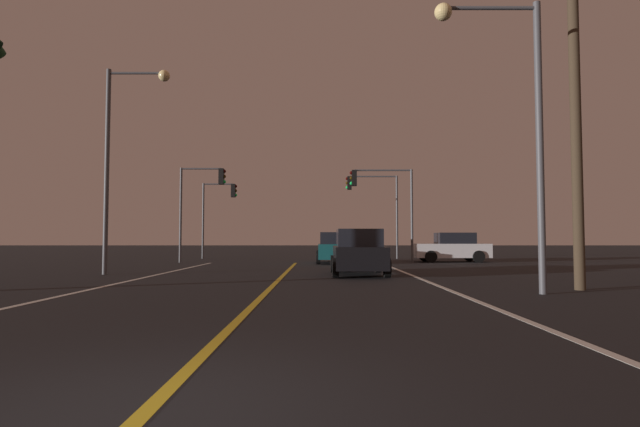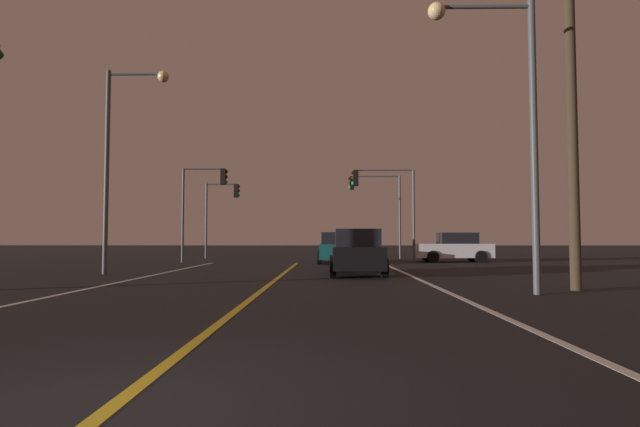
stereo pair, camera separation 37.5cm
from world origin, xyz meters
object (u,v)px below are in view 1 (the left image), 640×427
at_px(traffic_light_near_left, 203,192).
at_px(traffic_light_far_left, 220,203).
at_px(car_lead_same_lane, 359,253).
at_px(street_lamp_left_mid, 123,143).
at_px(car_ahead_far, 335,248).
at_px(street_lamp_right_near, 513,103).
at_px(car_crossing_side, 453,248).
at_px(traffic_light_far_right, 373,197).
at_px(traffic_light_near_right, 382,193).
at_px(utility_pole_right, 576,91).

xyz_separation_m(traffic_light_near_left, traffic_light_far_left, (-0.11, 5.50, -0.21)).
relative_size(car_lead_same_lane, street_lamp_left_mid, 0.55).
xyz_separation_m(car_ahead_far, street_lamp_left_mid, (-8.37, -8.96, 4.20)).
bearing_deg(traffic_light_near_left, street_lamp_right_near, -54.75).
height_order(car_ahead_far, street_lamp_left_mid, street_lamp_left_mid).
bearing_deg(car_crossing_side, traffic_light_far_right, -48.58).
bearing_deg(car_ahead_far, traffic_light_near_right, -78.53).
bearing_deg(traffic_light_near_left, street_lamp_left_mid, -95.03).
bearing_deg(street_lamp_left_mid, car_ahead_far, 46.96).
bearing_deg(car_ahead_far, traffic_light_far_right, -24.56).
relative_size(traffic_light_far_right, utility_pole_right, 0.56).
bearing_deg(traffic_light_far_left, traffic_light_near_left, -88.82).
relative_size(car_crossing_side, utility_pole_right, 0.43).
bearing_deg(car_crossing_side, utility_pole_right, 86.96).
bearing_deg(traffic_light_far_left, traffic_light_far_right, 0.00).
height_order(traffic_light_near_left, street_lamp_right_near, street_lamp_right_near).
relative_size(car_crossing_side, traffic_light_far_left, 0.84).
xyz_separation_m(car_ahead_far, street_lamp_right_near, (3.95, -15.70, 3.88)).
height_order(traffic_light_near_left, traffic_light_far_left, traffic_light_near_left).
relative_size(car_ahead_far, street_lamp_left_mid, 0.55).
xyz_separation_m(car_ahead_far, traffic_light_far_left, (-7.65, 6.05, 2.96)).
bearing_deg(car_lead_same_lane, street_lamp_right_near, -153.10).
bearing_deg(traffic_light_far_left, car_ahead_far, -38.33).
bearing_deg(traffic_light_far_right, traffic_light_far_left, 0.00).
distance_m(car_ahead_far, car_lead_same_lane, 9.18).
relative_size(car_lead_same_lane, utility_pole_right, 0.43).
bearing_deg(car_lead_same_lane, utility_pole_right, -135.87).
xyz_separation_m(car_crossing_side, street_lamp_left_mid, (-15.25, -10.35, 4.20)).
bearing_deg(street_lamp_left_mid, utility_pole_right, -21.78).
bearing_deg(street_lamp_left_mid, traffic_light_near_left, 84.97).
bearing_deg(traffic_light_far_right, car_ahead_far, 65.44).
xyz_separation_m(car_lead_same_lane, street_lamp_left_mid, (-9.00, 0.19, 4.20)).
bearing_deg(car_crossing_side, traffic_light_far_left, -17.80).
bearing_deg(street_lamp_left_mid, street_lamp_right_near, -28.67).
distance_m(traffic_light_far_right, street_lamp_left_mid, 18.71).
bearing_deg(car_crossing_side, street_lamp_left_mid, 34.16).
distance_m(car_lead_same_lane, traffic_light_far_left, 17.56).
bearing_deg(car_lead_same_lane, traffic_light_near_left, 40.08).
distance_m(traffic_light_near_right, traffic_light_far_left, 11.72).
distance_m(car_lead_same_lane, street_lamp_left_mid, 9.93).
bearing_deg(traffic_light_near_right, traffic_light_near_left, 0.00).
height_order(car_ahead_far, utility_pole_right, utility_pole_right).
xyz_separation_m(car_lead_same_lane, traffic_light_near_left, (-8.16, 9.70, 3.16)).
xyz_separation_m(car_crossing_side, traffic_light_far_left, (-14.53, 4.66, 2.96)).
bearing_deg(traffic_light_far_right, traffic_light_near_left, 28.10).
relative_size(car_crossing_side, traffic_light_near_right, 0.81).
bearing_deg(car_crossing_side, traffic_light_near_left, 3.32).
bearing_deg(car_lead_same_lane, traffic_light_far_left, 28.56).
bearing_deg(traffic_light_near_right, street_lamp_left_mid, 40.68).
distance_m(car_crossing_side, car_lead_same_lane, 12.25).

